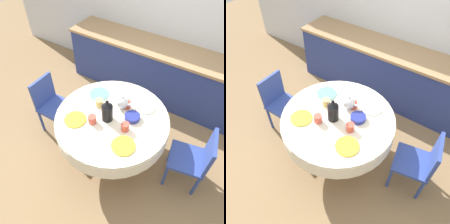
{
  "view_description": "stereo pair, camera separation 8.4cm",
  "coord_description": "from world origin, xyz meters",
  "views": [
    {
      "loc": [
        0.9,
        -1.39,
        2.62
      ],
      "look_at": [
        0.0,
        0.0,
        0.85
      ],
      "focal_mm": 35.0,
      "sensor_mm": 36.0,
      "label": 1
    },
    {
      "loc": [
        0.97,
        -1.35,
        2.62
      ],
      "look_at": [
        0.0,
        0.0,
        0.85
      ],
      "focal_mm": 35.0,
      "sensor_mm": 36.0,
      "label": 2
    }
  ],
  "objects": [
    {
      "name": "cup_far_left",
      "position": [
        -0.22,
        0.07,
        0.82
      ],
      "size": [
        0.09,
        0.09,
        0.1
      ],
      "primitive_type": "cylinder",
      "color": "#DBB766",
      "rests_on": "dining_table"
    },
    {
      "name": "plate_far_left",
      "position": [
        -0.34,
        0.23,
        0.78
      ],
      "size": [
        0.25,
        0.25,
        0.01
      ],
      "primitive_type": "cylinder",
      "color": "#60BCB7",
      "rests_on": "dining_table"
    },
    {
      "name": "plate_near_left",
      "position": [
        -0.32,
        -0.26,
        0.78
      ],
      "size": [
        0.25,
        0.25,
        0.01
      ],
      "primitive_type": "cylinder",
      "color": "yellow",
      "rests_on": "dining_table"
    },
    {
      "name": "cup_near_left",
      "position": [
        -0.14,
        -0.19,
        0.82
      ],
      "size": [
        0.09,
        0.09,
        0.1
      ],
      "primitive_type": "cylinder",
      "color": "#CC4C3D",
      "rests_on": "dining_table"
    },
    {
      "name": "plate_far_right",
      "position": [
        0.24,
        0.34,
        0.78
      ],
      "size": [
        0.25,
        0.25,
        0.01
      ],
      "primitive_type": "cylinder",
      "color": "white",
      "rests_on": "dining_table"
    },
    {
      "name": "cup_far_right",
      "position": [
        0.06,
        0.22,
        0.82
      ],
      "size": [
        0.09,
        0.09,
        0.1
      ],
      "primitive_type": "cylinder",
      "color": "#CC4C3D",
      "rests_on": "dining_table"
    },
    {
      "name": "wall_back",
      "position": [
        0.0,
        1.81,
        1.3
      ],
      "size": [
        7.0,
        0.05,
        2.6
      ],
      "color": "silver",
      "rests_on": "ground_plane"
    },
    {
      "name": "teapot",
      "position": [
        0.02,
        0.19,
        0.85
      ],
      "size": [
        0.2,
        0.15,
        0.19
      ],
      "color": "white",
      "rests_on": "dining_table"
    },
    {
      "name": "plate_near_right",
      "position": [
        0.31,
        -0.27,
        0.78
      ],
      "size": [
        0.25,
        0.25,
        0.01
      ],
      "primitive_type": "cylinder",
      "color": "yellow",
      "rests_on": "dining_table"
    },
    {
      "name": "coffee_carafe",
      "position": [
        -0.03,
        -0.05,
        0.89
      ],
      "size": [
        0.12,
        0.12,
        0.28
      ],
      "color": "black",
      "rests_on": "dining_table"
    },
    {
      "name": "cup_near_right",
      "position": [
        0.22,
        -0.08,
        0.82
      ],
      "size": [
        0.09,
        0.09,
        0.1
      ],
      "primitive_type": "cylinder",
      "color": "#CC4C3D",
      "rests_on": "dining_table"
    },
    {
      "name": "fruit_bowl",
      "position": [
        0.21,
        0.1,
        0.8
      ],
      "size": [
        0.17,
        0.17,
        0.05
      ],
      "primitive_type": "cylinder",
      "color": "navy",
      "rests_on": "dining_table"
    },
    {
      "name": "kitchen_counter",
      "position": [
        0.0,
        1.48,
        0.46
      ],
      "size": [
        3.24,
        0.64,
        0.91
      ],
      "color": "navy",
      "rests_on": "ground_plane"
    },
    {
      "name": "chair_left",
      "position": [
        0.97,
        0.2,
        0.48
      ],
      "size": [
        0.47,
        0.47,
        0.85
      ],
      "rotation": [
        0.0,
        0.0,
        -4.51
      ],
      "color": "#2D428E",
      "rests_on": "ground_plane"
    },
    {
      "name": "chair_right",
      "position": [
        -0.99,
        -0.03,
        0.48
      ],
      "size": [
        0.41,
        0.41,
        0.85
      ],
      "rotation": [
        0.0,
        0.0,
        -1.55
      ],
      "color": "#2D428E",
      "rests_on": "ground_plane"
    },
    {
      "name": "dining_table",
      "position": [
        0.0,
        0.0,
        0.64
      ],
      "size": [
        1.31,
        1.31,
        0.77
      ],
      "color": "brown",
      "rests_on": "ground_plane"
    },
    {
      "name": "ground_plane",
      "position": [
        0.0,
        0.0,
        0.0
      ],
      "size": [
        12.0,
        12.0,
        0.0
      ],
      "primitive_type": "plane",
      "color": "#8E704C"
    }
  ]
}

